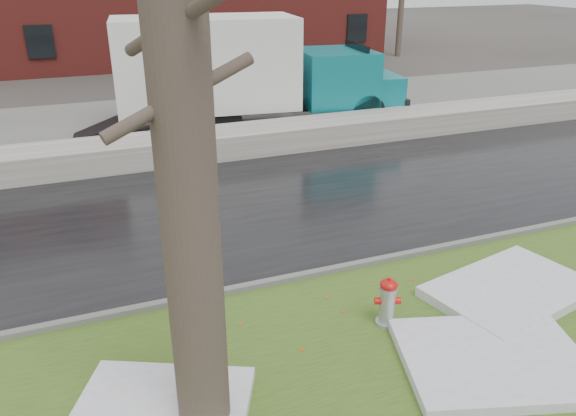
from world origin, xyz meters
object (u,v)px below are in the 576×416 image
object	(u,v)px
fire_hydrant	(388,300)
box_truck	(242,71)
worker	(166,99)
tree	(181,105)

from	to	relation	value
fire_hydrant	box_truck	bearing A→B (deg)	103.42
fire_hydrant	worker	xyz separation A→B (m)	(-1.57, 10.11, 1.21)
fire_hydrant	worker	distance (m)	10.30
tree	worker	distance (m)	11.45
worker	box_truck	bearing A→B (deg)	-159.68
tree	box_truck	world-z (taller)	tree
fire_hydrant	box_truck	xyz separation A→B (m)	(1.40, 12.13, 1.51)
fire_hydrant	worker	size ratio (longest dim) A/B	0.45
fire_hydrant	box_truck	size ratio (longest dim) A/B	0.07
tree	worker	size ratio (longest dim) A/B	4.20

